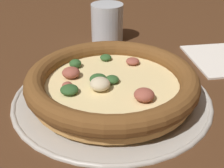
# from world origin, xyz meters

# --- Properties ---
(ground_plane) EXTENTS (3.00, 3.00, 0.00)m
(ground_plane) POSITION_xyz_m (0.00, 0.00, 0.00)
(ground_plane) COLOR #4C2D19
(pizza_tray) EXTENTS (0.33, 0.33, 0.01)m
(pizza_tray) POSITION_xyz_m (0.00, 0.00, 0.00)
(pizza_tray) COLOR #B7B2A8
(pizza_tray) RESTS_ON ground_plane
(pizza) EXTENTS (0.28, 0.28, 0.04)m
(pizza) POSITION_xyz_m (-0.00, 0.00, 0.03)
(pizza) COLOR tan
(pizza) RESTS_ON pizza_tray
(drinking_cup) EXTENTS (0.07, 0.07, 0.09)m
(drinking_cup) POSITION_xyz_m (0.24, 0.08, 0.04)
(drinking_cup) COLOR silver
(drinking_cup) RESTS_ON ground_plane
(napkin) EXTENTS (0.19, 0.18, 0.01)m
(napkin) POSITION_xyz_m (0.20, -0.18, 0.00)
(napkin) COLOR white
(napkin) RESTS_ON ground_plane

